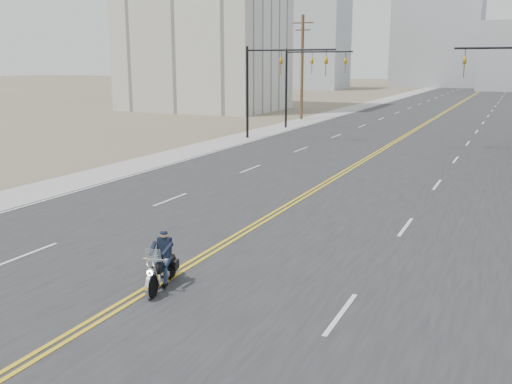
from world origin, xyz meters
The scene contains 10 objects.
ground_plane centered at (0.00, 0.00, 0.00)m, with size 400.00×400.00×0.00m, color #776D56.
road centered at (0.00, 70.00, 0.01)m, with size 20.00×200.00×0.01m, color #303033.
sidewalk_left centered at (-11.50, 70.00, 0.01)m, with size 3.00×200.00×0.01m, color #A5A5A0.
traffic_mast_left centered at (-8.98, 32.00, 4.94)m, with size 7.10×0.26×7.00m.
traffic_mast_far centered at (-9.31, 40.00, 4.87)m, with size 6.10×0.26×7.00m.
utility_pole_left centered at (-12.50, 48.00, 5.48)m, with size 2.20×0.30×10.50m.
haze_bldg_a centered at (-35.00, 115.00, 11.00)m, with size 14.00×12.00×22.00m, color #B7BCC6.
haze_bldg_d centered at (-12.00, 140.00, 13.00)m, with size 20.00×15.00×26.00m, color #ADB2B7.
haze_bldg_f centered at (-50.00, 130.00, 8.00)m, with size 12.00×12.00×16.00m, color #ADB2B7.
motorcyclist centered at (0.25, 3.60, 0.75)m, with size 0.82×1.91×1.49m, color black, non-canonical shape.
Camera 1 is at (8.44, -8.10, 5.80)m, focal length 40.00 mm.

